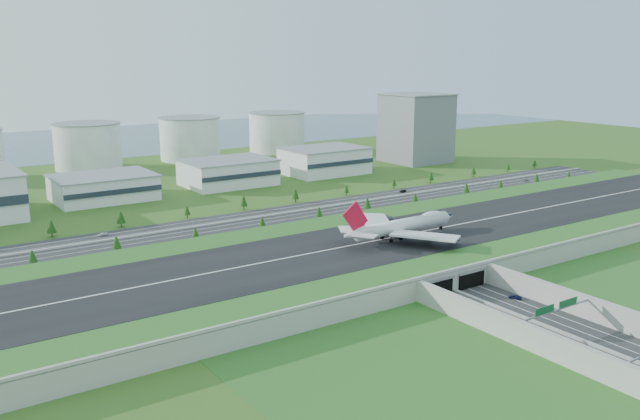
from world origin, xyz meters
TOP-DOWN VIEW (x-y plane):
  - ground at (0.00, 0.00)m, footprint 1200.00×1200.00m
  - airfield_deck at (0.00, -0.09)m, footprint 520.00×100.00m
  - underpass_road at (0.00, -99.42)m, footprint 38.80×120.40m
  - sign_gantry_near at (0.00, -95.04)m, footprint 38.70×0.70m
  - north_expressway at (0.00, 95.00)m, footprint 560.00×36.00m
  - tree_row at (-4.01, 96.56)m, footprint 498.33×48.55m
  - hangar_mid_a at (-60.00, 190.00)m, footprint 58.00×42.00m
  - hangar_mid_b at (25.00, 190.00)m, footprint 58.00×42.00m
  - hangar_mid_c at (105.00, 190.00)m, footprint 58.00×42.00m
  - office_tower at (200.00, 195.00)m, footprint 46.00×46.00m
  - fuel_tank_b at (-35.00, 310.00)m, footprint 50.00×50.00m
  - fuel_tank_c at (50.00, 310.00)m, footprint 50.00×50.00m
  - fuel_tank_d at (135.00, 310.00)m, footprint 50.00×50.00m
  - bay_water at (0.00, 480.00)m, footprint 1200.00×260.00m
  - boeing_747 at (14.34, -2.40)m, footprint 65.69×62.04m
  - car_0 at (-11.22, -81.53)m, footprint 1.81×4.26m
  - car_1 at (-8.31, -115.27)m, footprint 3.06×4.39m
  - car_2 at (12.76, -68.08)m, footprint 3.78×5.32m
  - car_5 at (107.13, 103.19)m, footprint 5.35×2.91m
  - car_6 at (204.40, 84.48)m, footprint 5.07×2.48m
  - car_7 at (-86.66, 105.43)m, footprint 4.97×2.18m

SIDE VIEW (x-z plane):
  - ground at x=0.00m, z-range 0.00..0.00m
  - bay_water at x=0.00m, z-range 0.00..0.06m
  - north_expressway at x=0.00m, z-range 0.00..0.12m
  - car_2 at x=12.76m, z-range 0.12..1.47m
  - car_1 at x=-8.31m, z-range 0.12..1.49m
  - car_6 at x=204.40m, z-range 0.12..1.51m
  - car_7 at x=-86.66m, z-range 0.12..1.54m
  - car_0 at x=-11.22m, z-range 0.12..1.56m
  - car_5 at x=107.13m, z-range 0.12..1.79m
  - underpass_road at x=0.00m, z-range -0.57..7.43m
  - airfield_deck at x=0.00m, z-range -0.48..8.72m
  - tree_row at x=-4.01m, z-range 0.39..8.75m
  - sign_gantry_near at x=0.00m, z-range 2.05..11.85m
  - hangar_mid_a at x=-60.00m, z-range 0.00..15.00m
  - hangar_mid_b at x=25.00m, z-range 0.00..17.00m
  - hangar_mid_c at x=105.00m, z-range 0.00..19.00m
  - boeing_747 at x=14.34m, z-range 3.62..23.92m
  - fuel_tank_b at x=-35.00m, z-range 0.00..35.00m
  - fuel_tank_c at x=50.00m, z-range 0.00..35.00m
  - fuel_tank_d at x=135.00m, z-range 0.00..35.00m
  - office_tower at x=200.00m, z-range 0.00..55.00m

